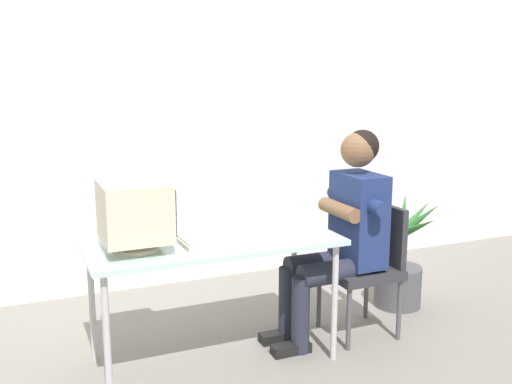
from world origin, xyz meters
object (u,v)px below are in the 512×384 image
at_px(desk, 213,249).
at_px(office_chair, 368,261).
at_px(desk_mug, 179,225).
at_px(keyboard, 189,237).
at_px(person_seated, 343,227).
at_px(potted_plant, 399,262).
at_px(crt_monitor, 135,212).

height_order(desk, office_chair, office_chair).
bearing_deg(desk_mug, keyboard, -88.13).
xyz_separation_m(person_seated, desk_mug, (-0.98, 0.22, 0.06)).
bearing_deg(potted_plant, desk, -169.74).
relative_size(desk, keyboard, 3.10).
distance_m(desk, desk_mug, 0.27).
distance_m(potted_plant, desk_mug, 1.69).
bearing_deg(keyboard, desk_mug, 91.87).
height_order(office_chair, desk_mug, office_chair).
bearing_deg(desk_mug, potted_plant, 2.14).
bearing_deg(desk, office_chair, -0.80).
bearing_deg(person_seated, crt_monitor, -178.69).
xyz_separation_m(crt_monitor, person_seated, (1.28, 0.03, -0.22)).
relative_size(office_chair, desk_mug, 8.62).
xyz_separation_m(crt_monitor, office_chair, (1.47, 0.03, -0.47)).
height_order(desk, desk_mug, desk_mug).
relative_size(desk, desk_mug, 14.60).
bearing_deg(keyboard, potted_plant, 8.32).
xyz_separation_m(desk, person_seated, (0.84, -0.01, 0.04)).
relative_size(crt_monitor, office_chair, 0.44).
xyz_separation_m(desk, office_chair, (1.03, -0.01, -0.20)).
distance_m(office_chair, desk_mug, 1.23).
relative_size(desk, crt_monitor, 3.81).
height_order(keyboard, person_seated, person_seated).
bearing_deg(potted_plant, office_chair, -148.11).
height_order(keyboard, desk_mug, desk_mug).
xyz_separation_m(potted_plant, desk_mug, (-1.62, -0.06, 0.46)).
relative_size(office_chair, potted_plant, 1.02).
relative_size(crt_monitor, desk_mug, 3.83).
height_order(potted_plant, desk_mug, desk_mug).
distance_m(crt_monitor, desk_mug, 0.43).
xyz_separation_m(crt_monitor, potted_plant, (1.93, 0.31, -0.62)).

